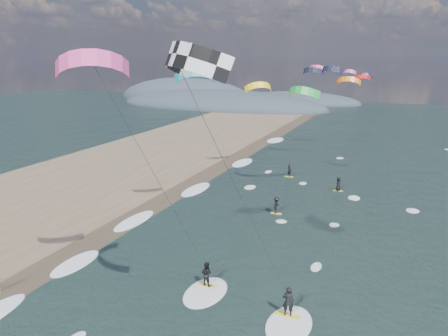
% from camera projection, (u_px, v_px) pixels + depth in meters
% --- Properties ---
extents(wet_sand_strip, '(3.00, 240.00, 0.00)m').
position_uv_depth(wet_sand_strip, '(96.00, 240.00, 37.01)').
color(wet_sand_strip, '#382D23').
rests_on(wet_sand_strip, ground).
extents(coastal_hills, '(80.00, 41.00, 15.00)m').
position_uv_depth(coastal_hills, '(215.00, 103.00, 136.46)').
color(coastal_hills, '#3D4756').
rests_on(coastal_hills, ground).
extents(kitesurfer_near_a, '(7.97, 9.61, 16.30)m').
position_uv_depth(kitesurfer_near_a, '(200.00, 115.00, 19.87)').
color(kitesurfer_near_a, yellow).
rests_on(kitesurfer_near_a, ground).
extents(kitesurfer_near_b, '(7.09, 9.03, 16.06)m').
position_uv_depth(kitesurfer_near_b, '(133.00, 143.00, 24.18)').
color(kitesurfer_near_b, yellow).
rests_on(kitesurfer_near_b, ground).
extents(far_kitesurfers, '(7.81, 14.25, 1.71)m').
position_uv_depth(far_kitesurfers, '(299.00, 191.00, 47.32)').
color(far_kitesurfers, yellow).
rests_on(far_kitesurfers, ground).
extents(bg_kite_field, '(11.72, 79.00, 4.82)m').
position_uv_depth(bg_kite_field, '(325.00, 75.00, 69.11)').
color(bg_kite_field, red).
rests_on(bg_kite_field, ground).
extents(shoreline_surf, '(2.40, 79.40, 0.11)m').
position_uv_depth(shoreline_surf, '(139.00, 223.00, 40.77)').
color(shoreline_surf, white).
rests_on(shoreline_surf, ground).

